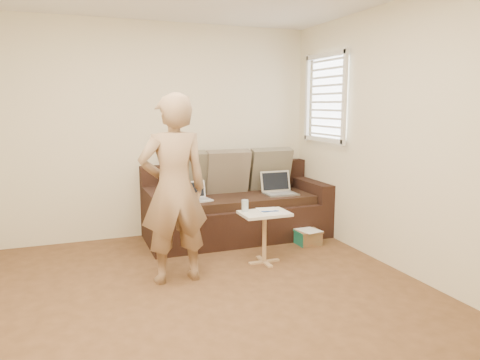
{
  "coord_description": "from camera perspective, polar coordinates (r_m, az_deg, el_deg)",
  "views": [
    {
      "loc": [
        -0.98,
        -3.26,
        1.62
      ],
      "look_at": [
        0.8,
        1.4,
        0.78
      ],
      "focal_mm": 33.54,
      "sensor_mm": 36.0,
      "label": 1
    }
  ],
  "objects": [
    {
      "name": "laptop_white",
      "position": [
        5.21,
        -5.38,
        -2.67
      ],
      "size": [
        0.34,
        0.27,
        0.22
      ],
      "primitive_type": null,
      "rotation": [
        0.0,
        0.0,
        0.19
      ],
      "color": "white",
      "rests_on": "sofa"
    },
    {
      "name": "wall_back",
      "position": [
        5.61,
        -10.86,
        6.12
      ],
      "size": [
        4.0,
        0.0,
        4.0
      ],
      "primitive_type": "plane",
      "rotation": [
        1.57,
        0.0,
        0.0
      ],
      "color": "beige",
      "rests_on": "ground"
    },
    {
      "name": "laptop_silver",
      "position": [
        5.58,
        5.21,
        -1.85
      ],
      "size": [
        0.4,
        0.3,
        0.26
      ],
      "primitive_type": null,
      "rotation": [
        0.0,
        0.0,
        -0.03
      ],
      "color": "#B7BABC",
      "rests_on": "sofa"
    },
    {
      "name": "side_table",
      "position": [
        4.66,
        3.11,
        -7.32
      ],
      "size": [
        0.49,
        0.34,
        0.54
      ],
      "primitive_type": null,
      "color": "silver",
      "rests_on": "ground"
    },
    {
      "name": "scissors",
      "position": [
        4.58,
        3.84,
        -4.01
      ],
      "size": [
        0.19,
        0.12,
        0.02
      ],
      "primitive_type": null,
      "rotation": [
        0.0,
        0.0,
        -0.11
      ],
      "color": "silver",
      "rests_on": "side_table"
    },
    {
      "name": "striped_box",
      "position": [
        5.36,
        8.58,
        -7.15
      ],
      "size": [
        0.28,
        0.28,
        0.18
      ],
      "primitive_type": null,
      "color": "#D64520",
      "rests_on": "ground"
    },
    {
      "name": "paper_on_table",
      "position": [
        4.64,
        3.71,
        -3.92
      ],
      "size": [
        0.25,
        0.33,
        0.0
      ],
      "primitive_type": null,
      "rotation": [
        0.0,
        0.0,
        -0.14
      ],
      "color": "white",
      "rests_on": "side_table"
    },
    {
      "name": "drinking_glass",
      "position": [
        4.6,
        0.64,
        -3.28
      ],
      "size": [
        0.07,
        0.07,
        0.12
      ],
      "primitive_type": null,
      "color": "silver",
      "rests_on": "side_table"
    },
    {
      "name": "floor",
      "position": [
        3.77,
        -3.94,
        -15.92
      ],
      "size": [
        4.5,
        4.5,
        0.0
      ],
      "primitive_type": "plane",
      "color": "#4F351D",
      "rests_on": "ground"
    },
    {
      "name": "wall_front",
      "position": [
        1.44,
        22.56,
        -4.09
      ],
      "size": [
        4.0,
        0.0,
        4.0
      ],
      "primitive_type": "plane",
      "rotation": [
        -1.57,
        0.0,
        0.0
      ],
      "color": "beige",
      "rests_on": "ground"
    },
    {
      "name": "window_blinds",
      "position": [
        5.59,
        10.89,
        10.21
      ],
      "size": [
        0.12,
        0.88,
        1.08
      ],
      "primitive_type": null,
      "color": "white",
      "rests_on": "wall_right"
    },
    {
      "name": "wall_right",
      "position": [
        4.43,
        21.54,
        4.74
      ],
      "size": [
        0.0,
        4.5,
        4.5
      ],
      "primitive_type": "plane",
      "rotation": [
        1.57,
        0.0,
        -1.57
      ],
      "color": "beige",
      "rests_on": "ground"
    },
    {
      "name": "pillow_right",
      "position": [
        5.86,
        3.83,
        1.4
      ],
      "size": [
        0.55,
        0.28,
        0.57
      ],
      "primitive_type": null,
      "rotation": [
        0.26,
        0.0,
        0.0
      ],
      "color": "#685C4D",
      "rests_on": "sofa"
    },
    {
      "name": "sofa",
      "position": [
        5.51,
        -0.42,
        -2.97
      ],
      "size": [
        2.2,
        0.95,
        0.85
      ],
      "primitive_type": null,
      "color": "black",
      "rests_on": "ground"
    },
    {
      "name": "pillow_mid",
      "position": [
        5.6,
        -1.6,
        1.04
      ],
      "size": [
        0.55,
        0.27,
        0.57
      ],
      "primitive_type": null,
      "rotation": [
        0.24,
        0.0,
        0.0
      ],
      "color": "brown",
      "rests_on": "sofa"
    },
    {
      "name": "person",
      "position": [
        4.09,
        -8.42,
        -1.18
      ],
      "size": [
        0.65,
        0.45,
        1.73
      ],
      "primitive_type": "imported",
      "rotation": [
        0.0,
        0.0,
        3.19
      ],
      "color": "#977852",
      "rests_on": "ground"
    },
    {
      "name": "pillow_left",
      "position": [
        5.5,
        -7.2,
        0.81
      ],
      "size": [
        0.55,
        0.29,
        0.57
      ],
      "primitive_type": null,
      "rotation": [
        0.28,
        0.0,
        0.0
      ],
      "color": "#685C4D",
      "rests_on": "sofa"
    }
  ]
}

